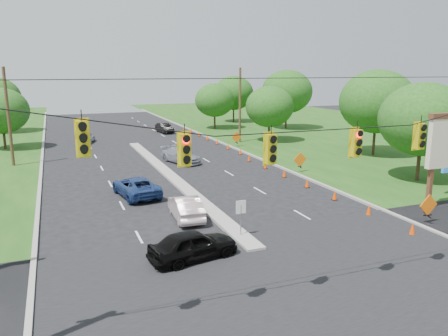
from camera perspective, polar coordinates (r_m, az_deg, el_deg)
name	(u,v)px	position (r m, az deg, el deg)	size (l,w,h in m)	color
ground	(300,289)	(18.55, 9.89, -15.36)	(160.00, 160.00, 0.00)	black
grass_right	(446,154)	(52.19, 27.02, 1.69)	(40.00, 160.00, 0.06)	#1E4714
cross_street	(300,289)	(18.55, 9.89, -15.36)	(160.00, 14.00, 0.02)	black
curb_left	(42,164)	(44.75, -22.71, 0.48)	(0.25, 110.00, 0.16)	gray
curb_right	(238,150)	(48.54, 1.81, 2.34)	(0.25, 110.00, 0.16)	gray
median	(170,176)	(36.99, -7.13, -1.00)	(1.00, 34.00, 0.18)	gray
median_sign	(241,211)	(22.88, 2.22, -5.68)	(0.55, 0.06, 2.05)	gray
signal_span	(319,175)	(15.97, 12.26, -0.96)	(25.60, 0.32, 9.00)	#422D1C
utility_pole_far_left	(9,117)	(44.24, -26.32, 5.94)	(0.28, 0.28, 9.00)	#422D1C
utility_pole_far_right	(240,106)	(53.47, 2.10, 8.15)	(0.28, 0.28, 9.00)	#422D1C
pylon_sign	(448,146)	(30.93, 27.23, 2.58)	(5.90, 2.30, 6.12)	#59331E
cone_0	(412,229)	(25.68, 23.39, -7.31)	(0.32, 0.32, 0.70)	#FD4000
cone_1	(369,210)	(28.11, 18.40, -5.22)	(0.32, 0.32, 0.70)	#FD4000
cone_2	(335,195)	(30.74, 14.26, -3.44)	(0.32, 0.32, 0.70)	#FD4000
cone_3	(307,183)	(33.53, 10.80, -1.94)	(0.32, 0.32, 0.70)	#FD4000
cone_4	(284,173)	(36.45, 7.89, -0.67)	(0.32, 0.32, 0.70)	#FD4000
cone_5	(265,165)	(39.46, 5.42, 0.42)	(0.32, 0.32, 0.70)	#FD4000
cone_6	(249,158)	(42.54, 3.30, 1.34)	(0.32, 0.32, 0.70)	#FD4000
cone_7	(240,151)	(45.92, 2.16, 2.19)	(0.32, 0.32, 0.70)	#FD4000
cone_8	(228,146)	(49.10, 0.53, 2.88)	(0.32, 0.32, 0.70)	#FD4000
cone_9	(217,141)	(52.32, -0.90, 3.48)	(0.32, 0.32, 0.70)	#FD4000
cone_10	(207,137)	(55.57, -2.17, 4.01)	(0.32, 0.32, 0.70)	#FD4000
cone_11	(199,134)	(58.85, -3.30, 4.48)	(0.32, 0.32, 0.70)	#FD4000
cone_12	(191,131)	(62.16, -4.31, 4.90)	(0.32, 0.32, 0.70)	#FD4000
cone_13	(184,128)	(65.48, -5.22, 5.27)	(0.32, 0.32, 0.70)	#FD4000
work_sign_0	(428,206)	(27.55, 25.14, -4.53)	(1.27, 0.58, 1.37)	black
work_sign_1	(300,160)	(38.16, 9.90, 1.00)	(1.27, 0.58, 1.37)	black
work_sign_2	(237,138)	(50.45, 1.65, 3.99)	(1.27, 0.58, 1.37)	black
tree_5	(1,111)	(54.32, -27.08, 6.69)	(5.88, 5.88, 6.86)	black
tree_7	(423,119)	(37.40, 24.54, 5.82)	(6.72, 6.72, 7.84)	black
tree_8	(377,102)	(47.36, 19.35, 8.19)	(7.56, 7.56, 8.82)	black
tree_9	(269,107)	(54.08, 5.96, 7.97)	(5.88, 5.88, 6.86)	black
tree_10	(287,92)	(66.58, 8.20, 9.84)	(7.56, 7.56, 8.82)	black
tree_11	(234,93)	(74.74, 1.26, 9.77)	(6.72, 6.72, 7.84)	black
tree_12	(215,100)	(66.08, -1.24, 8.86)	(5.88, 5.88, 6.86)	black
black_sedan	(193,245)	(20.62, -4.03, -10.00)	(1.71, 4.24, 1.45)	black
white_sedan	(186,207)	(26.18, -5.02, -5.12)	(1.47, 4.20, 1.38)	beige
blue_pickup	(136,187)	(31.23, -11.42, -2.39)	(2.31, 5.01, 1.39)	navy
silver_car_far	(181,155)	(42.03, -5.66, 1.66)	(1.97, 4.85, 1.41)	gray
silver_car_oncoming	(87,137)	(56.18, -17.52, 3.83)	(1.51, 3.76, 1.28)	#ACB0BE
dark_car_receding	(165,128)	(62.77, -7.77, 5.21)	(1.47, 4.21, 1.39)	black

